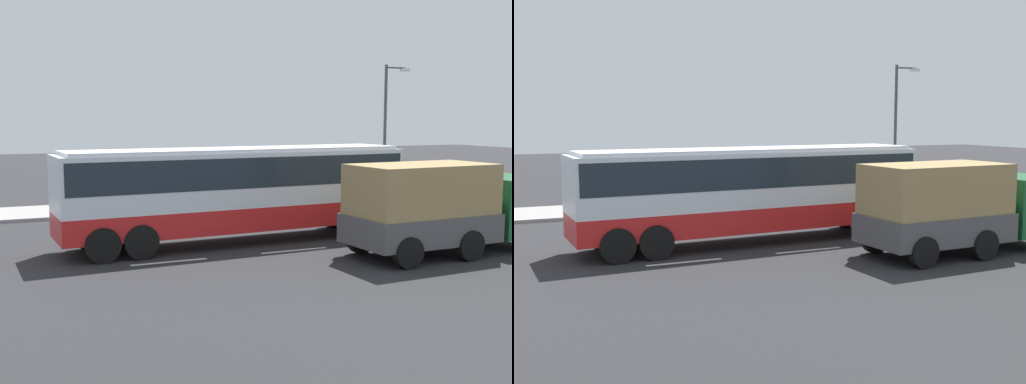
# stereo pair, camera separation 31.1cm
# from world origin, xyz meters

# --- Properties ---
(ground_plane) EXTENTS (120.00, 120.00, 0.00)m
(ground_plane) POSITION_xyz_m (0.00, 0.00, 0.00)
(ground_plane) COLOR #28282B
(sidewalk_curb) EXTENTS (80.00, 4.00, 0.15)m
(sidewalk_curb) POSITION_xyz_m (0.00, 9.25, 0.07)
(sidewalk_curb) COLOR gray
(sidewalk_curb) RESTS_ON ground_plane
(lane_centreline) EXTENTS (33.73, 0.16, 0.01)m
(lane_centreline) POSITION_xyz_m (-0.23, -2.36, 0.00)
(lane_centreline) COLOR white
(lane_centreline) RESTS_ON ground_plane
(coach_bus) EXTENTS (12.58, 3.11, 3.35)m
(coach_bus) POSITION_xyz_m (-1.73, -0.34, 2.08)
(coach_bus) COLOR red
(coach_bus) RESTS_ON ground_plane
(cargo_truck) EXTENTS (7.12, 2.95, 2.96)m
(cargo_truck) POSITION_xyz_m (3.76, -4.68, 1.58)
(cargo_truck) COLOR #19592D
(cargo_truck) RESTS_ON ground_plane
(car_yellow_taxi) EXTENTS (4.16, 2.12, 1.42)m
(car_yellow_taxi) POSITION_xyz_m (10.27, -0.24, 0.76)
(car_yellow_taxi) COLOR gold
(car_yellow_taxi) RESTS_ON ground_plane
(car_white_minivan) EXTENTS (4.66, 2.27, 1.50)m
(car_white_minivan) POSITION_xyz_m (9.75, 2.93, 0.80)
(car_white_minivan) COLOR white
(car_white_minivan) RESTS_ON ground_plane
(pedestrian_near_curb) EXTENTS (0.32, 0.32, 1.57)m
(pedestrian_near_curb) POSITION_xyz_m (4.46, 7.90, 1.05)
(pedestrian_near_curb) COLOR brown
(pedestrian_near_curb) RESTS_ON sidewalk_curb
(pedestrian_at_crossing) EXTENTS (0.32, 0.32, 1.70)m
(pedestrian_at_crossing) POSITION_xyz_m (-5.84, 9.18, 1.13)
(pedestrian_at_crossing) COLOR brown
(pedestrian_at_crossing) RESTS_ON sidewalk_curb
(street_lamp) EXTENTS (1.54, 0.24, 7.06)m
(street_lamp) POSITION_xyz_m (10.29, 8.01, 4.17)
(street_lamp) COLOR #47474C
(street_lamp) RESTS_ON sidewalk_curb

